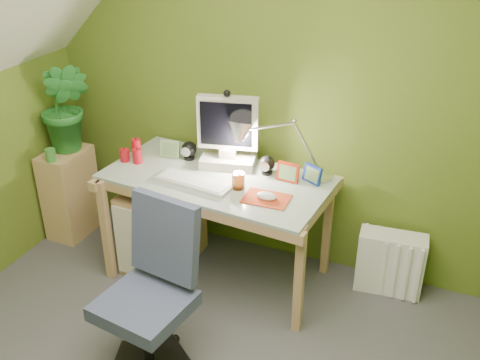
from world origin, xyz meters
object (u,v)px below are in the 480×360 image
at_px(desk, 218,227).
at_px(task_chair, 144,305).
at_px(side_ledge, 70,193).
at_px(monitor, 228,126).
at_px(radiator, 390,263).
at_px(potted_plant, 66,107).
at_px(desk_lamp, 298,135).

height_order(desk, task_chair, task_chair).
bearing_deg(task_chair, side_ledge, 150.18).
relative_size(monitor, radiator, 1.29).
relative_size(potted_plant, radiator, 1.57).
height_order(monitor, potted_plant, potted_plant).
distance_m(monitor, radiator, 1.34).
relative_size(monitor, side_ledge, 0.81).
distance_m(monitor, potted_plant, 1.18).
distance_m(potted_plant, radiator, 2.39).
height_order(desk, potted_plant, potted_plant).
height_order(potted_plant, radiator, potted_plant).
relative_size(desk_lamp, radiator, 1.36).
distance_m(desk_lamp, potted_plant, 1.63).
bearing_deg(radiator, desk_lamp, -176.33).
bearing_deg(radiator, task_chair, -137.36).
bearing_deg(radiator, side_ledge, -179.84).
bearing_deg(desk_lamp, task_chair, -107.46).
distance_m(desk, task_chair, 0.91).
xyz_separation_m(monitor, potted_plant, (-1.18, -0.07, -0.02)).
bearing_deg(desk_lamp, desk, -153.61).
relative_size(potted_plant, task_chair, 0.73).
distance_m(side_ledge, task_chair, 1.56).
height_order(desk_lamp, radiator, desk_lamp).
distance_m(side_ledge, potted_plant, 0.66).
height_order(desk, radiator, desk).
xyz_separation_m(desk_lamp, side_ledge, (-1.67, -0.12, -0.69)).
bearing_deg(potted_plant, desk_lamp, 2.63).
relative_size(monitor, desk_lamp, 0.95).
height_order(desk, desk_lamp, desk_lamp).
bearing_deg(side_ledge, desk_lamp, 4.28).
bearing_deg(side_ledge, radiator, 5.61).
distance_m(monitor, desk_lamp, 0.45).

